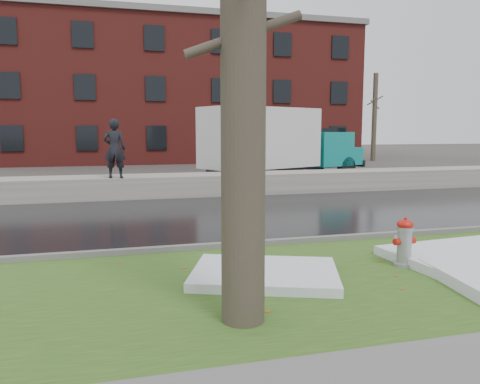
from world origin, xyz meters
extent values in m
plane|color=#47423D|center=(0.00, 0.00, 0.00)|extent=(120.00, 120.00, 0.00)
cube|color=#2B4B19|center=(0.00, -1.25, 0.02)|extent=(60.00, 4.50, 0.04)
cube|color=black|center=(0.00, 4.50, 0.01)|extent=(60.00, 7.00, 0.03)
cube|color=slate|center=(0.00, 13.00, 0.01)|extent=(60.00, 9.00, 0.03)
cube|color=slate|center=(0.00, 1.00, 0.07)|extent=(60.00, 0.15, 0.14)
cube|color=#A09C93|center=(0.00, 8.70, 0.38)|extent=(60.00, 1.60, 0.75)
cube|color=maroon|center=(2.00, 30.00, 5.00)|extent=(26.00, 12.00, 10.00)
cylinder|color=brown|center=(-6.00, 26.00, 3.25)|extent=(0.36, 0.36, 6.50)
cylinder|color=brown|center=(-6.00, 26.00, 4.20)|extent=(0.84, 1.62, 0.73)
cylinder|color=brown|center=(-6.00, 26.00, 5.10)|extent=(1.08, 1.26, 0.66)
cylinder|color=brown|center=(-6.00, 26.00, 3.60)|extent=(1.40, 0.61, 0.63)
cylinder|color=brown|center=(16.00, 24.00, 3.25)|extent=(0.36, 0.36, 6.50)
cylinder|color=brown|center=(16.00, 24.00, 4.20)|extent=(0.84, 1.62, 0.73)
cylinder|color=brown|center=(16.00, 24.00, 5.10)|extent=(1.08, 1.26, 0.66)
cylinder|color=brown|center=(16.00, 24.00, 3.60)|extent=(1.40, 0.61, 0.63)
cylinder|color=gray|center=(1.70, -0.99, 0.40)|extent=(0.25, 0.25, 0.71)
ellipsoid|color=#B1160E|center=(1.70, -0.99, 0.75)|extent=(0.29, 0.29, 0.16)
cylinder|color=#B1160E|center=(1.70, -0.99, 0.84)|extent=(0.05, 0.05, 0.05)
cylinder|color=#B1160E|center=(1.55, -1.00, 0.47)|extent=(0.11, 0.12, 0.11)
cylinder|color=#B1160E|center=(1.85, -0.98, 0.47)|extent=(0.11, 0.12, 0.11)
cylinder|color=gray|center=(1.69, -0.84, 0.47)|extent=(0.15, 0.11, 0.14)
cylinder|color=brown|center=(-1.50, -2.46, 3.27)|extent=(0.69, 0.69, 6.45)
cylinder|color=brown|center=(-1.50, -2.46, 3.36)|extent=(1.34, 0.23, 0.58)
cube|color=black|center=(4.30, 12.22, 0.61)|extent=(7.29, 3.86, 0.21)
cube|color=beige|center=(3.18, 11.74, 1.98)|extent=(5.60, 4.18, 2.54)
cube|color=#0E7F7C|center=(6.77, 13.29, 1.41)|extent=(2.89, 2.94, 1.60)
cube|color=#0E7F7C|center=(8.02, 13.83, 1.04)|extent=(1.86, 2.35, 0.85)
cube|color=black|center=(7.37, 13.55, 1.98)|extent=(0.82, 1.76, 0.85)
cube|color=black|center=(0.33, 10.51, 0.31)|extent=(1.93, 1.68, 0.63)
cylinder|color=black|center=(7.81, 12.66, 0.52)|extent=(1.06, 0.67, 1.04)
cylinder|color=black|center=(7.02, 14.48, 0.52)|extent=(1.06, 0.67, 1.04)
cylinder|color=black|center=(3.83, 10.94, 0.52)|extent=(1.06, 0.67, 1.04)
cylinder|color=black|center=(3.05, 12.76, 0.52)|extent=(1.06, 0.67, 1.04)
cylinder|color=black|center=(2.45, 10.34, 0.52)|extent=(1.06, 0.67, 1.04)
cylinder|color=black|center=(1.66, 12.16, 0.52)|extent=(1.06, 0.67, 1.04)
imported|color=black|center=(-2.92, 8.10, 1.71)|extent=(0.77, 0.57, 1.92)
cube|color=silver|center=(3.01, -1.07, 0.12)|extent=(2.76, 2.21, 0.16)
cube|color=silver|center=(-0.75, -1.00, 0.11)|extent=(2.62, 2.27, 0.14)
camera|label=1|loc=(-2.93, -7.64, 2.31)|focal=35.00mm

